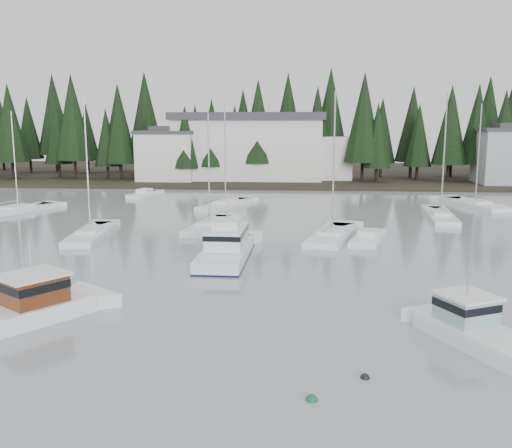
{
  "coord_description": "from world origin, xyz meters",
  "views": [
    {
      "loc": [
        3.8,
        -12.76,
        9.69
      ],
      "look_at": [
        0.58,
        27.69,
        2.5
      ],
      "focal_mm": 40.0,
      "sensor_mm": 36.0,
      "label": 1
    }
  ],
  "objects_px": {
    "lobster_boat_teal": "(482,336)",
    "sailboat_4": "(475,206)",
    "house_west": "(167,155)",
    "lobster_boat_brown": "(7,315)",
    "harbor_inn": "(261,147)",
    "runabout_3": "(145,195)",
    "sailboat_10": "(226,206)",
    "sailboat_9": "(210,227)",
    "sailboat_5": "(18,211)",
    "sailboat_7": "(91,236)",
    "cabin_cruiser_center": "(226,249)",
    "sailboat_2": "(440,217)",
    "sailboat_3": "(332,237)",
    "house_east_a": "(512,155)",
    "runabout_1": "(368,240)"
  },
  "relations": [
    {
      "from": "lobster_boat_teal",
      "to": "sailboat_4",
      "type": "bearing_deg",
      "value": -42.32
    },
    {
      "from": "house_west",
      "to": "lobster_boat_brown",
      "type": "bearing_deg",
      "value": -83.44
    },
    {
      "from": "harbor_inn",
      "to": "runabout_3",
      "type": "relative_size",
      "value": 4.51
    },
    {
      "from": "house_west",
      "to": "sailboat_10",
      "type": "xyz_separation_m",
      "value": [
        12.96,
        -25.78,
        -4.59
      ]
    },
    {
      "from": "sailboat_9",
      "to": "sailboat_10",
      "type": "xyz_separation_m",
      "value": [
        -0.36,
        13.99,
        0.01
      ]
    },
    {
      "from": "sailboat_5",
      "to": "sailboat_7",
      "type": "distance_m",
      "value": 18.45
    },
    {
      "from": "sailboat_4",
      "to": "cabin_cruiser_center",
      "type": "bearing_deg",
      "value": 120.31
    },
    {
      "from": "sailboat_2",
      "to": "sailboat_3",
      "type": "relative_size",
      "value": 1.02
    },
    {
      "from": "house_west",
      "to": "sailboat_9",
      "type": "xyz_separation_m",
      "value": [
        13.31,
        -39.77,
        -4.6
      ]
    },
    {
      "from": "house_east_a",
      "to": "runabout_1",
      "type": "xyz_separation_m",
      "value": [
        -26.63,
        -43.97,
        -4.77
      ]
    },
    {
      "from": "harbor_inn",
      "to": "lobster_boat_teal",
      "type": "height_order",
      "value": "harbor_inn"
    },
    {
      "from": "lobster_boat_brown",
      "to": "runabout_1",
      "type": "relative_size",
      "value": 1.41
    },
    {
      "from": "sailboat_3",
      "to": "sailboat_10",
      "type": "distance_m",
      "value": 21.15
    },
    {
      "from": "house_east_a",
      "to": "runabout_3",
      "type": "bearing_deg",
      "value": -163.09
    },
    {
      "from": "cabin_cruiser_center",
      "to": "sailboat_10",
      "type": "bearing_deg",
      "value": 8.67
    },
    {
      "from": "cabin_cruiser_center",
      "to": "runabout_1",
      "type": "bearing_deg",
      "value": -57.48
    },
    {
      "from": "house_east_a",
      "to": "lobster_boat_teal",
      "type": "height_order",
      "value": "house_east_a"
    },
    {
      "from": "house_east_a",
      "to": "runabout_1",
      "type": "height_order",
      "value": "house_east_a"
    },
    {
      "from": "house_west",
      "to": "lobster_boat_teal",
      "type": "height_order",
      "value": "house_west"
    },
    {
      "from": "sailboat_9",
      "to": "runabout_1",
      "type": "xyz_separation_m",
      "value": [
        14.06,
        -5.2,
        0.08
      ]
    },
    {
      "from": "house_west",
      "to": "harbor_inn",
      "type": "relative_size",
      "value": 0.32
    },
    {
      "from": "house_west",
      "to": "runabout_1",
      "type": "relative_size",
      "value": 1.47
    },
    {
      "from": "house_east_a",
      "to": "runabout_3",
      "type": "distance_m",
      "value": 55.78
    },
    {
      "from": "harbor_inn",
      "to": "sailboat_3",
      "type": "bearing_deg",
      "value": -78.57
    },
    {
      "from": "lobster_boat_teal",
      "to": "sailboat_4",
      "type": "distance_m",
      "value": 45.85
    },
    {
      "from": "lobster_boat_brown",
      "to": "sailboat_2",
      "type": "relative_size",
      "value": 0.69
    },
    {
      "from": "house_east_a",
      "to": "sailboat_5",
      "type": "bearing_deg",
      "value": -154.24
    },
    {
      "from": "sailboat_7",
      "to": "sailboat_9",
      "type": "bearing_deg",
      "value": -70.07
    },
    {
      "from": "lobster_boat_brown",
      "to": "sailboat_10",
      "type": "relative_size",
      "value": 0.73
    },
    {
      "from": "house_east_a",
      "to": "harbor_inn",
      "type": "relative_size",
      "value": 0.36
    },
    {
      "from": "sailboat_2",
      "to": "sailboat_9",
      "type": "xyz_separation_m",
      "value": [
        -22.94,
        -7.51,
        -0.01
      ]
    },
    {
      "from": "house_west",
      "to": "sailboat_7",
      "type": "distance_m",
      "value": 44.98
    },
    {
      "from": "sailboat_7",
      "to": "runabout_3",
      "type": "distance_m",
      "value": 27.58
    },
    {
      "from": "sailboat_4",
      "to": "runabout_3",
      "type": "distance_m",
      "value": 41.99
    },
    {
      "from": "runabout_1",
      "to": "lobster_boat_brown",
      "type": "bearing_deg",
      "value": 152.52
    },
    {
      "from": "runabout_3",
      "to": "sailboat_4",
      "type": "bearing_deg",
      "value": -84.69
    },
    {
      "from": "sailboat_2",
      "to": "sailboat_10",
      "type": "relative_size",
      "value": 1.06
    },
    {
      "from": "cabin_cruiser_center",
      "to": "sailboat_10",
      "type": "relative_size",
      "value": 0.82
    },
    {
      "from": "sailboat_3",
      "to": "sailboat_4",
      "type": "height_order",
      "value": "sailboat_3"
    },
    {
      "from": "harbor_inn",
      "to": "sailboat_10",
      "type": "xyz_separation_m",
      "value": [
        -2.09,
        -29.12,
        -5.71
      ]
    },
    {
      "from": "sailboat_3",
      "to": "cabin_cruiser_center",
      "type": "bearing_deg",
      "value": 149.55
    },
    {
      "from": "runabout_3",
      "to": "cabin_cruiser_center",
      "type": "bearing_deg",
      "value": -142.15
    },
    {
      "from": "sailboat_7",
      "to": "sailboat_10",
      "type": "bearing_deg",
      "value": -32.92
    },
    {
      "from": "runabout_3",
      "to": "house_east_a",
      "type": "bearing_deg",
      "value": -59.61
    },
    {
      "from": "house_west",
      "to": "sailboat_2",
      "type": "height_order",
      "value": "sailboat_2"
    },
    {
      "from": "house_east_a",
      "to": "lobster_boat_brown",
      "type": "bearing_deg",
      "value": -125.35
    },
    {
      "from": "harbor_inn",
      "to": "house_east_a",
      "type": "bearing_deg",
      "value": -6.36
    },
    {
      "from": "sailboat_3",
      "to": "sailboat_9",
      "type": "bearing_deg",
      "value": 85.72
    },
    {
      "from": "house_east_a",
      "to": "lobster_boat_teal",
      "type": "relative_size",
      "value": 1.41
    },
    {
      "from": "lobster_boat_teal",
      "to": "sailboat_2",
      "type": "height_order",
      "value": "sailboat_2"
    }
  ]
}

